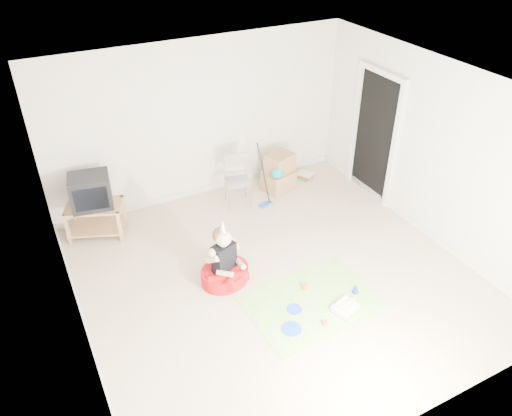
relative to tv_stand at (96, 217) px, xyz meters
name	(u,v)px	position (x,y,z in m)	size (l,w,h in m)	color
ground	(276,276)	(1.91, -2.09, -0.30)	(5.00, 5.00, 0.00)	#C9B190
doorway_recess	(375,137)	(4.39, -0.89, 0.73)	(0.02, 0.90, 2.05)	black
tv_stand	(96,217)	(0.00, 0.00, 0.00)	(0.94, 0.77, 0.50)	#A8794C
crt_tv	(91,191)	(0.00, 0.00, 0.45)	(0.57, 0.47, 0.49)	black
folding_chair	(238,181)	(2.24, -0.22, 0.13)	(0.47, 0.45, 0.87)	#929297
cardboard_boxes	(279,173)	(3.07, -0.12, 0.01)	(0.60, 0.53, 0.64)	#A0784D
floor_mop	(266,192)	(2.62, -0.48, -0.03)	(0.26, 0.34, 1.01)	blue
book_pile	(304,175)	(3.67, 0.01, -0.25)	(0.30, 0.33, 0.09)	#2A7F41
seated_woman	(225,268)	(1.26, -1.85, -0.08)	(0.85, 0.85, 0.97)	#B41012
party_mat	(312,303)	(2.06, -2.76, -0.29)	(1.64, 1.19, 0.01)	#FA348D
birthday_cake	(345,308)	(2.35, -3.06, -0.25)	(0.35, 0.31, 0.14)	white
blue_plate_near	(294,309)	(1.79, -2.76, -0.28)	(0.19, 0.19, 0.01)	blue
blue_plate_far	(292,329)	(1.60, -3.02, -0.28)	(0.24, 0.24, 0.01)	blue
orange_cup_near	(305,286)	(2.11, -2.49, -0.25)	(0.07, 0.07, 0.08)	#D95C18
orange_cup_far	(325,323)	(1.99, -3.15, -0.26)	(0.06, 0.06, 0.07)	#D95C18
blue_party_hat	(356,288)	(2.66, -2.86, -0.22)	(0.10, 0.10, 0.14)	blue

